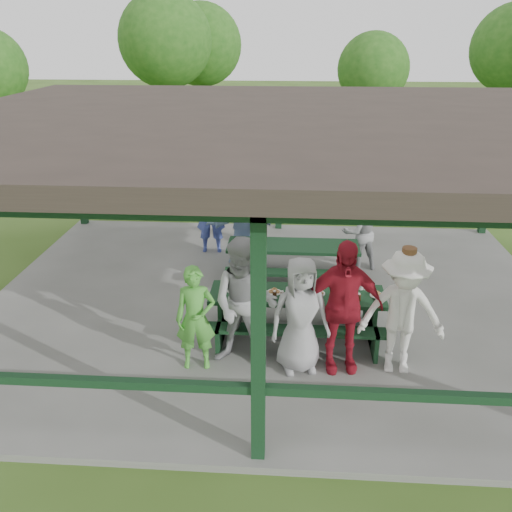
# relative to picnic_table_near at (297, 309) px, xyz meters

# --- Properties ---
(ground) EXTENTS (90.00, 90.00, 0.00)m
(ground) POSITION_rel_picnic_table_near_xyz_m (-0.42, 1.20, -0.58)
(ground) COLOR #335019
(ground) RESTS_ON ground
(concrete_slab) EXTENTS (10.00, 8.00, 0.10)m
(concrete_slab) POSITION_rel_picnic_table_near_xyz_m (-0.42, 1.20, -0.53)
(concrete_slab) COLOR slate
(concrete_slab) RESTS_ON ground
(pavilion_structure) EXTENTS (10.60, 8.60, 3.24)m
(pavilion_structure) POSITION_rel_picnic_table_near_xyz_m (-0.42, 1.20, 2.59)
(pavilion_structure) COLOR black
(pavilion_structure) RESTS_ON concrete_slab
(picnic_table_near) EXTENTS (2.65, 1.39, 0.75)m
(picnic_table_near) POSITION_rel_picnic_table_near_xyz_m (0.00, 0.00, 0.00)
(picnic_table_near) COLOR black
(picnic_table_near) RESTS_ON concrete_slab
(picnic_table_far) EXTENTS (2.44, 1.39, 0.75)m
(picnic_table_far) POSITION_rel_picnic_table_near_xyz_m (-0.07, 2.00, -0.01)
(picnic_table_far) COLOR black
(picnic_table_far) RESTS_ON concrete_slab
(table_setting) EXTENTS (2.44, 0.45, 0.10)m
(table_setting) POSITION_rel_picnic_table_near_xyz_m (0.10, 0.04, 0.31)
(table_setting) COLOR white
(table_setting) RESTS_ON picnic_table_near
(contestant_green) EXTENTS (0.59, 0.42, 1.53)m
(contestant_green) POSITION_rel_picnic_table_near_xyz_m (-1.40, -0.89, 0.29)
(contestant_green) COLOR green
(contestant_green) RESTS_ON concrete_slab
(contestant_grey_left) EXTENTS (1.04, 0.88, 1.91)m
(contestant_grey_left) POSITION_rel_picnic_table_near_xyz_m (-0.72, -0.80, 0.48)
(contestant_grey_left) COLOR gray
(contestant_grey_left) RESTS_ON concrete_slab
(contestant_grey_mid) EXTENTS (0.92, 0.70, 1.68)m
(contestant_grey_mid) POSITION_rel_picnic_table_near_xyz_m (0.04, -0.85, 0.36)
(contestant_grey_mid) COLOR #979699
(contestant_grey_mid) RESTS_ON concrete_slab
(contestant_red) EXTENTS (1.18, 0.60, 1.92)m
(contestant_red) POSITION_rel_picnic_table_near_xyz_m (0.60, -0.79, 0.49)
(contestant_red) COLOR maroon
(contestant_red) RESTS_ON concrete_slab
(contestant_white_fedora) EXTENTS (1.20, 0.74, 1.85)m
(contestant_white_fedora) POSITION_rel_picnic_table_near_xyz_m (1.41, -0.80, 0.43)
(contestant_white_fedora) COLOR silver
(contestant_white_fedora) RESTS_ON concrete_slab
(spectator_lblue) EXTENTS (1.55, 0.81, 1.60)m
(spectator_lblue) POSITION_rel_picnic_table_near_xyz_m (-1.07, 2.78, 0.32)
(spectator_lblue) COLOR #819FC8
(spectator_lblue) RESTS_ON concrete_slab
(spectator_blue) EXTENTS (0.65, 0.45, 1.69)m
(spectator_blue) POSITION_rel_picnic_table_near_xyz_m (-1.82, 3.40, 0.37)
(spectator_blue) COLOR #3F4FA5
(spectator_blue) RESTS_ON concrete_slab
(spectator_grey) EXTENTS (0.90, 0.80, 1.54)m
(spectator_grey) POSITION_rel_picnic_table_near_xyz_m (1.23, 2.71, 0.29)
(spectator_grey) COLOR gray
(spectator_grey) RESTS_ON concrete_slab
(pickup_truck) EXTENTS (6.21, 3.60, 1.63)m
(pickup_truck) POSITION_rel_picnic_table_near_xyz_m (2.76, 10.84, 0.24)
(pickup_truck) COLOR silver
(pickup_truck) RESTS_ON ground
(farm_trailer) EXTENTS (3.98, 2.43, 1.39)m
(farm_trailer) POSITION_rel_picnic_table_near_xyz_m (-1.15, 9.66, 0.11)
(farm_trailer) COLOR navy
(farm_trailer) RESTS_ON ground
(tree_far_left) EXTENTS (3.88, 3.88, 6.06)m
(tree_far_left) POSITION_rel_picnic_table_near_xyz_m (-5.51, 16.43, 3.52)
(tree_far_left) COLOR #362115
(tree_far_left) RESTS_ON ground
(tree_left) EXTENTS (3.65, 3.65, 5.71)m
(tree_left) POSITION_rel_picnic_table_near_xyz_m (-4.39, 18.68, 3.29)
(tree_left) COLOR #362115
(tree_left) RESTS_ON ground
(tree_mid) EXTENTS (2.88, 2.88, 4.50)m
(tree_mid) POSITION_rel_picnic_table_near_xyz_m (3.03, 15.98, 2.46)
(tree_mid) COLOR #362115
(tree_mid) RESTS_ON ground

